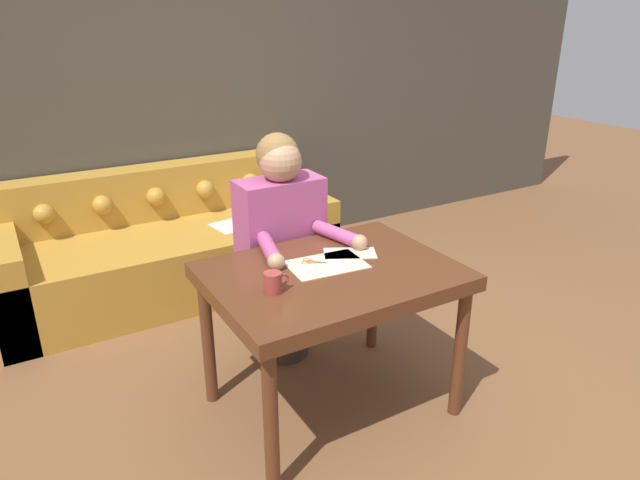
% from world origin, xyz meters
% --- Properties ---
extents(ground_plane, '(16.00, 16.00, 0.00)m').
position_xyz_m(ground_plane, '(0.00, 0.00, 0.00)').
color(ground_plane, brown).
extents(wall_back, '(8.00, 0.06, 2.60)m').
position_xyz_m(wall_back, '(0.00, 2.15, 1.30)').
color(wall_back, '#474238').
rests_on(wall_back, ground_plane).
extents(dining_table, '(1.10, 0.82, 0.74)m').
position_xyz_m(dining_table, '(-0.10, -0.00, 0.66)').
color(dining_table, '#562D19').
rests_on(dining_table, ground_plane).
extents(couch, '(2.19, 0.91, 0.81)m').
position_xyz_m(couch, '(-0.39, 1.70, 0.29)').
color(couch, '#B7842D').
rests_on(couch, ground_plane).
extents(person, '(0.53, 0.59, 1.27)m').
position_xyz_m(person, '(-0.09, 0.53, 0.66)').
color(person, '#33281E').
rests_on(person, ground_plane).
extents(pattern_paper_main, '(0.37, 0.27, 0.00)m').
position_xyz_m(pattern_paper_main, '(-0.10, 0.06, 0.75)').
color(pattern_paper_main, beige).
rests_on(pattern_paper_main, dining_table).
extents(pattern_paper_offcut, '(0.28, 0.24, 0.00)m').
position_xyz_m(pattern_paper_offcut, '(0.07, 0.11, 0.75)').
color(pattern_paper_offcut, beige).
rests_on(pattern_paper_offcut, dining_table).
extents(scissors, '(0.18, 0.18, 0.01)m').
position_xyz_m(scissors, '(-0.13, 0.10, 0.75)').
color(scissors, silver).
rests_on(scissors, dining_table).
extents(mug, '(0.11, 0.08, 0.09)m').
position_xyz_m(mug, '(-0.43, -0.07, 0.79)').
color(mug, '#9E3833').
rests_on(mug, dining_table).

